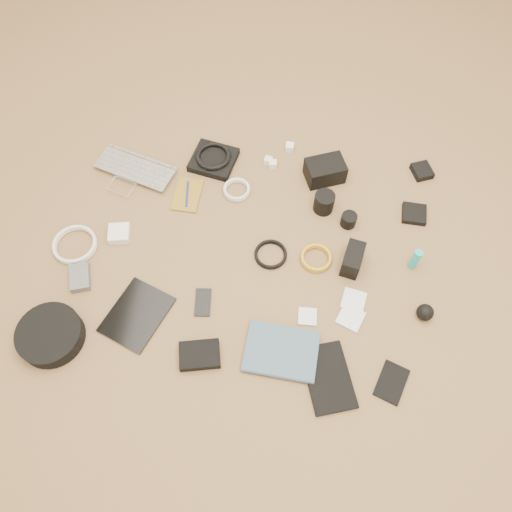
# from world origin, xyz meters

# --- Properties ---
(laptop) EXTENTS (0.37, 0.31, 0.03)m
(laptop) POSITION_xyz_m (-0.48, 0.31, 0.01)
(laptop) COLOR silver
(laptop) RESTS_ON ground
(headphone_pouch) EXTENTS (0.20, 0.20, 0.03)m
(headphone_pouch) POSITION_xyz_m (-0.16, 0.43, 0.02)
(headphone_pouch) COLOR black
(headphone_pouch) RESTS_ON ground
(headphones) EXTENTS (0.14, 0.14, 0.02)m
(headphones) POSITION_xyz_m (-0.16, 0.43, 0.04)
(headphones) COLOR black
(headphones) RESTS_ON headphone_pouch
(charger_a) EXTENTS (0.04, 0.04, 0.03)m
(charger_a) POSITION_xyz_m (0.06, 0.45, 0.01)
(charger_a) COLOR white
(charger_a) RESTS_ON ground
(charger_b) EXTENTS (0.03, 0.03, 0.03)m
(charger_b) POSITION_xyz_m (0.15, 0.53, 0.01)
(charger_b) COLOR white
(charger_b) RESTS_ON ground
(charger_c) EXTENTS (0.03, 0.03, 0.03)m
(charger_c) POSITION_xyz_m (0.15, 0.52, 0.02)
(charger_c) COLOR white
(charger_c) RESTS_ON ground
(charger_d) EXTENTS (0.03, 0.03, 0.03)m
(charger_d) POSITION_xyz_m (0.09, 0.43, 0.01)
(charger_d) COLOR white
(charger_d) RESTS_ON ground
(dslr_camera) EXTENTS (0.18, 0.15, 0.09)m
(dslr_camera) POSITION_xyz_m (0.29, 0.39, 0.04)
(dslr_camera) COLOR black
(dslr_camera) RESTS_ON ground
(lens_pouch) EXTENTS (0.09, 0.10, 0.03)m
(lens_pouch) POSITION_xyz_m (0.68, 0.45, 0.01)
(lens_pouch) COLOR black
(lens_pouch) RESTS_ON ground
(notebook_olive) EXTENTS (0.11, 0.16, 0.01)m
(notebook_olive) POSITION_xyz_m (-0.24, 0.25, 0.00)
(notebook_olive) COLOR olive
(notebook_olive) RESTS_ON ground
(pen_blue) EXTENTS (0.02, 0.12, 0.01)m
(pen_blue) POSITION_xyz_m (-0.24, 0.25, 0.01)
(pen_blue) COLOR #141FA2
(pen_blue) RESTS_ON notebook_olive
(cable_white_a) EXTENTS (0.13, 0.13, 0.01)m
(cable_white_a) POSITION_xyz_m (-0.05, 0.29, 0.01)
(cable_white_a) COLOR silver
(cable_white_a) RESTS_ON ground
(lens_a) EXTENTS (0.09, 0.09, 0.08)m
(lens_a) POSITION_xyz_m (0.30, 0.24, 0.04)
(lens_a) COLOR black
(lens_a) RESTS_ON ground
(lens_b) EXTENTS (0.07, 0.07, 0.05)m
(lens_b) POSITION_xyz_m (0.39, 0.18, 0.03)
(lens_b) COLOR black
(lens_b) RESTS_ON ground
(card_reader) EXTENTS (0.10, 0.10, 0.02)m
(card_reader) POSITION_xyz_m (0.64, 0.24, 0.01)
(card_reader) COLOR black
(card_reader) RESTS_ON ground
(power_brick) EXTENTS (0.09, 0.09, 0.03)m
(power_brick) POSITION_xyz_m (-0.46, 0.04, 0.02)
(power_brick) COLOR white
(power_brick) RESTS_ON ground
(cable_white_b) EXTENTS (0.19, 0.19, 0.01)m
(cable_white_b) POSITION_xyz_m (-0.61, -0.02, 0.01)
(cable_white_b) COLOR silver
(cable_white_b) RESTS_ON ground
(cable_black) EXTENTS (0.13, 0.13, 0.01)m
(cable_black) POSITION_xyz_m (0.11, 0.01, 0.01)
(cable_black) COLOR black
(cable_black) RESTS_ON ground
(cable_yellow) EXTENTS (0.13, 0.13, 0.01)m
(cable_yellow) POSITION_xyz_m (0.28, 0.01, 0.01)
(cable_yellow) COLOR gold
(cable_yellow) RESTS_ON ground
(flash) EXTENTS (0.09, 0.13, 0.09)m
(flash) POSITION_xyz_m (0.40, 0.00, 0.04)
(flash) COLOR black
(flash) RESTS_ON ground
(lens_cleaner) EXTENTS (0.04, 0.04, 0.10)m
(lens_cleaner) POSITION_xyz_m (0.62, 0.02, 0.05)
(lens_cleaner) COLOR #1BB1AF
(lens_cleaner) RESTS_ON ground
(battery_charger) EXTENTS (0.09, 0.12, 0.03)m
(battery_charger) POSITION_xyz_m (-0.56, -0.15, 0.01)
(battery_charger) COLOR #55565A
(battery_charger) RESTS_ON ground
(tablet) EXTENTS (0.25, 0.28, 0.01)m
(tablet) POSITION_xyz_m (-0.33, -0.26, 0.01)
(tablet) COLOR black
(tablet) RESTS_ON ground
(phone) EXTENTS (0.06, 0.11, 0.01)m
(phone) POSITION_xyz_m (-0.11, -0.20, 0.00)
(phone) COLOR black
(phone) RESTS_ON ground
(filter_case_left) EXTENTS (0.06, 0.06, 0.01)m
(filter_case_left) POSITION_xyz_m (0.26, -0.21, 0.00)
(filter_case_left) COLOR silver
(filter_case_left) RESTS_ON ground
(filter_case_mid) EXTENTS (0.11, 0.11, 0.01)m
(filter_case_mid) POSITION_xyz_m (0.41, -0.20, 0.01)
(filter_case_mid) COLOR silver
(filter_case_mid) RESTS_ON ground
(filter_case_right) EXTENTS (0.09, 0.09, 0.01)m
(filter_case_right) POSITION_xyz_m (0.41, -0.14, 0.01)
(filter_case_right) COLOR silver
(filter_case_right) RESTS_ON ground
(air_blower) EXTENTS (0.07, 0.07, 0.06)m
(air_blower) POSITION_xyz_m (0.65, -0.17, 0.03)
(air_blower) COLOR black
(air_blower) RESTS_ON ground
(headphone_case) EXTENTS (0.29, 0.29, 0.06)m
(headphone_case) POSITION_xyz_m (-0.59, -0.37, 0.03)
(headphone_case) COLOR black
(headphone_case) RESTS_ON ground
(drive_case) EXTENTS (0.15, 0.12, 0.03)m
(drive_case) POSITION_xyz_m (-0.09, -0.39, 0.02)
(drive_case) COLOR black
(drive_case) RESTS_ON ground
(paperback) EXTENTS (0.25, 0.20, 0.02)m
(paperback) POSITION_xyz_m (0.17, -0.44, 0.01)
(paperback) COLOR #3D5368
(paperback) RESTS_ON ground
(notebook_black_a) EXTENTS (0.20, 0.25, 0.02)m
(notebook_black_a) POSITION_xyz_m (0.33, -0.42, 0.01)
(notebook_black_a) COLOR black
(notebook_black_a) RESTS_ON ground
(notebook_black_b) EXTENTS (0.12, 0.15, 0.01)m
(notebook_black_b) POSITION_xyz_m (0.54, -0.41, 0.01)
(notebook_black_b) COLOR black
(notebook_black_b) RESTS_ON ground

